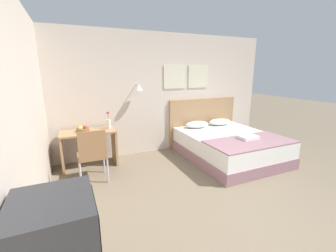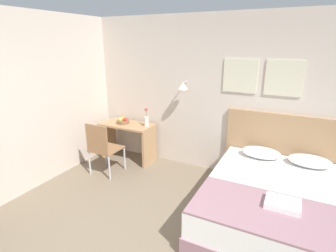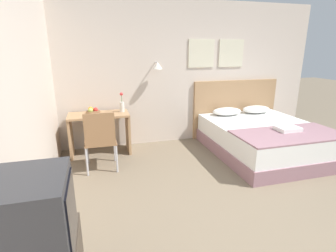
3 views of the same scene
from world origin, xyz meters
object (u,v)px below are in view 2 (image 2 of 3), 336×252
at_px(headboard, 285,151).
at_px(flower_vase, 146,120).
at_px(desk_chair, 102,146).
at_px(fruit_bowl, 123,121).
at_px(bed, 276,205).
at_px(throw_blanket, 274,213).
at_px(pillow_left, 261,153).
at_px(desk, 128,135).
at_px(pillow_right, 310,161).
at_px(folded_towel_near_foot, 283,204).

xyz_separation_m(headboard, flower_vase, (-2.37, -0.24, 0.25)).
bearing_deg(desk_chair, fruit_bowl, 96.70).
distance_m(bed, throw_blanket, 0.66).
relative_size(pillow_left, desk, 0.57).
height_order(headboard, desk_chair, headboard).
bearing_deg(pillow_left, pillow_right, 0.00).
bearing_deg(bed, folded_towel_near_foot, -81.53).
relative_size(pillow_left, throw_blanket, 0.35).
bearing_deg(desk, folded_towel_near_foot, -23.36).
height_order(headboard, pillow_left, headboard).
bearing_deg(flower_vase, desk, -173.68).
height_order(folded_towel_near_foot, flower_vase, flower_vase).
xyz_separation_m(desk, flower_vase, (0.41, 0.04, 0.35)).
relative_size(pillow_right, fruit_bowl, 2.40).
bearing_deg(fruit_bowl, flower_vase, 5.09).
xyz_separation_m(headboard, desk, (-2.77, -0.28, -0.09)).
bearing_deg(fruit_bowl, headboard, 5.65).
height_order(pillow_left, flower_vase, flower_vase).
height_order(bed, desk_chair, desk_chair).
distance_m(pillow_right, desk_chair, 3.20).
relative_size(bed, pillow_left, 3.56).
distance_m(throw_blanket, fruit_bowl, 3.19).
distance_m(bed, fruit_bowl, 3.01).
bearing_deg(desk_chair, folded_towel_near_foot, -9.90).
distance_m(throw_blanket, desk_chair, 2.85).
bearing_deg(headboard, bed, -90.00).
xyz_separation_m(bed, pillow_right, (0.33, 0.79, 0.34)).
relative_size(throw_blanket, fruit_bowl, 6.95).
xyz_separation_m(folded_towel_near_foot, desk, (-2.84, 1.23, -0.09)).
xyz_separation_m(folded_towel_near_foot, fruit_bowl, (-2.93, 1.23, 0.18)).
bearing_deg(desk, desk_chair, -90.65).
xyz_separation_m(throw_blanket, folded_towel_near_foot, (0.07, 0.14, 0.04)).
bearing_deg(throw_blanket, bed, 90.00).
distance_m(bed, folded_towel_near_foot, 0.56).
xyz_separation_m(pillow_right, desk, (-3.10, -0.02, -0.11)).
height_order(pillow_right, throw_blanket, pillow_right).
distance_m(bed, headboard, 1.11).
xyz_separation_m(pillow_right, fruit_bowl, (-3.20, -0.02, 0.16)).
distance_m(pillow_right, folded_towel_near_foot, 1.27).
distance_m(pillow_right, fruit_bowl, 3.20).
height_order(headboard, flower_vase, headboard).
relative_size(folded_towel_near_foot, desk, 0.35).
bearing_deg(pillow_right, headboard, 141.04).
relative_size(desk, flower_vase, 2.95).
height_order(pillow_left, fruit_bowl, fruit_bowl).
height_order(bed, pillow_left, pillow_left).
xyz_separation_m(pillow_left, desk_chair, (-2.45, -0.75, -0.06)).
bearing_deg(bed, pillow_right, 67.44).
bearing_deg(folded_towel_near_foot, throw_blanket, -115.10).
distance_m(bed, pillow_right, 0.92).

